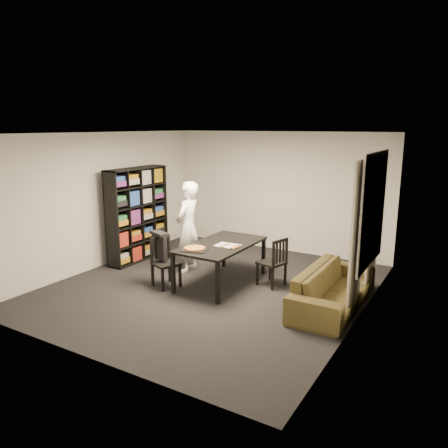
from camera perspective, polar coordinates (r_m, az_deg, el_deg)
The scene contains 16 objects.
room at distance 7.26m, azimuth -1.73°, elevation 1.45°, with size 5.01×5.51×2.61m.
window_pane at distance 6.85m, azimuth 18.95°, elevation 1.77°, with size 0.02×1.40×1.60m, color black.
window_frame at distance 6.85m, azimuth 18.91°, elevation 1.78°, with size 0.03×1.52×1.72m, color white.
curtain_left at distance 6.45m, azimuth 17.02°, elevation -1.94°, with size 0.03×0.70×2.25m, color #BBB09F.
curtain_right at distance 7.44m, azimuth 18.96°, elevation -0.16°, with size 0.03×0.70×2.25m, color #BBB09F.
bookshelf at distance 9.08m, azimuth -11.22°, elevation 1.26°, with size 0.35×1.50×1.90m, color black.
dining_table at distance 7.59m, azimuth -0.39°, elevation -3.05°, with size 0.96×1.72×0.72m.
chair_left at distance 7.61m, azimuth -7.93°, elevation -4.42°, with size 0.52×0.52×0.86m.
chair_right at distance 7.53m, azimuth 6.72°, elevation -4.60°, with size 0.49×0.49×0.86m.
draped_jacket at distance 7.64m, azimuth -8.42°, elevation -2.63°, with size 0.42×0.29×0.48m.
person at distance 8.21m, azimuth -4.75°, elevation -0.40°, with size 0.63×0.41×1.72m, color white.
baking_tray at distance 7.19m, azimuth -3.89°, elevation -3.40°, with size 0.40×0.32×0.01m, color black.
pepperoni_pizza at distance 7.22m, azimuth -3.86°, elevation -3.17°, with size 0.35×0.35×0.03m.
kitchen_towel at distance 7.45m, azimuth 0.50°, elevation -2.82°, with size 0.40×0.30×0.01m, color silver.
pizza_slices at distance 7.39m, azimuth 0.77°, elevation -2.85°, with size 0.37×0.31×0.01m, color gold, non-canonical shape.
sofa at distance 6.93m, azimuth 14.11°, elevation -8.10°, with size 2.06×0.80×0.60m, color #44401B.
Camera 1 is at (3.82, -6.01, 2.73)m, focal length 35.00 mm.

